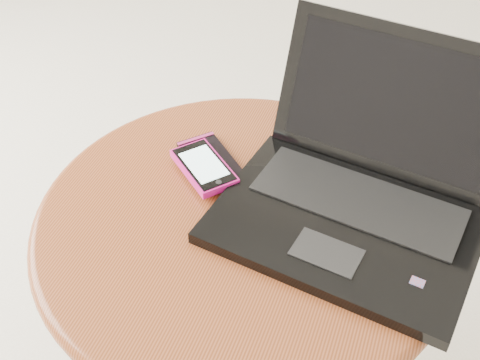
% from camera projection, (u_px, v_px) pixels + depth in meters
% --- Properties ---
extents(table, '(0.59, 0.59, 0.47)m').
position_uv_depth(table, '(242.00, 262.00, 0.93)').
color(table, '#56311B').
rests_on(table, ground).
extents(laptop, '(0.39, 0.36, 0.22)m').
position_uv_depth(laptop, '(359.00, 190.00, 0.84)').
color(laptop, black).
rests_on(laptop, table).
extents(phone_black, '(0.13, 0.12, 0.01)m').
position_uv_depth(phone_black, '(211.00, 161.00, 0.94)').
color(phone_black, black).
rests_on(phone_black, table).
extents(phone_pink, '(0.12, 0.12, 0.01)m').
position_uv_depth(phone_pink, '(204.00, 167.00, 0.91)').
color(phone_pink, '#D41481').
rests_on(phone_pink, phone_black).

